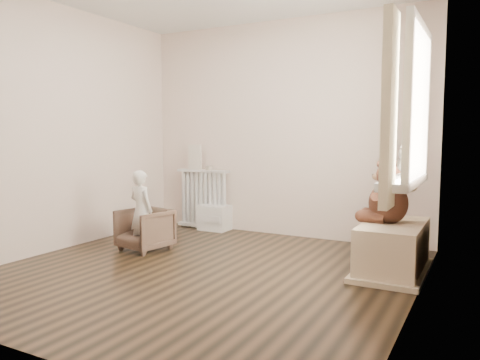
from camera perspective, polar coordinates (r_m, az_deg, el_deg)
The scene contains 18 objects.
floor at distance 4.31m, azimuth -4.67°, elevation -11.07°, with size 3.60×3.60×0.01m, color black.
back_wall at distance 5.73m, azimuth 5.09°, elevation 6.21°, with size 3.60×0.02×2.60m, color #F0E6CD.
front_wall at distance 2.80m, azimuth -25.44°, elevation 6.42°, with size 3.60×0.02×2.60m, color #F0E6CD.
left_wall at distance 5.33m, azimuth -21.36°, elevation 5.90°, with size 0.02×3.60×2.60m, color #F0E6CD.
right_wall at distance 3.50m, azimuth 20.94°, elevation 6.31°, with size 0.02×3.60×2.60m, color #F0E6CD.
window at distance 3.80m, azimuth 21.00°, elevation 8.48°, with size 0.03×0.90×1.10m, color white.
window_sill at distance 3.83m, azimuth 19.36°, elevation -0.19°, with size 0.22×1.10×0.06m, color silver.
curtain_left at distance 3.26m, azimuth 17.74°, elevation 8.08°, with size 0.06×0.26×1.30m, color beige.
curtain_right at distance 4.38m, azimuth 20.48°, elevation 7.27°, with size 0.06×0.26×1.30m, color beige.
radiator at distance 6.17m, azimuth -4.48°, elevation -2.31°, with size 0.73×0.14×0.77m, color silver.
paper_doll at distance 6.19m, azimuth -5.52°, elevation 2.79°, with size 0.20×0.02×0.33m, color beige.
tin_a at distance 6.08m, azimuth -3.79°, elevation 1.47°, with size 0.09×0.09×0.05m, color #A59E8C.
toy_vanity at distance 6.07m, azimuth -3.12°, elevation -3.54°, with size 0.38×0.27×0.59m, color silver.
armchair at distance 5.12m, azimuth -11.54°, elevation -5.94°, with size 0.48×0.49×0.44m, color brown.
child at distance 5.04m, azimuth -11.95°, elevation -3.60°, with size 0.31×0.20×0.84m, color white.
toy_bench at distance 4.43m, azimuth 18.12°, elevation -8.19°, with size 0.51×0.96×0.45m, color beige.
teddy_bear at distance 4.37m, azimuth 17.65°, elevation -2.09°, with size 0.45×0.35×0.55m, color #3B1E13, non-canonical shape.
plush_cat at distance 4.08m, azimuth 19.85°, elevation 1.96°, with size 0.18×0.29×0.25m, color slate, non-canonical shape.
Camera 1 is at (2.25, -3.47, 1.23)m, focal length 35.00 mm.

